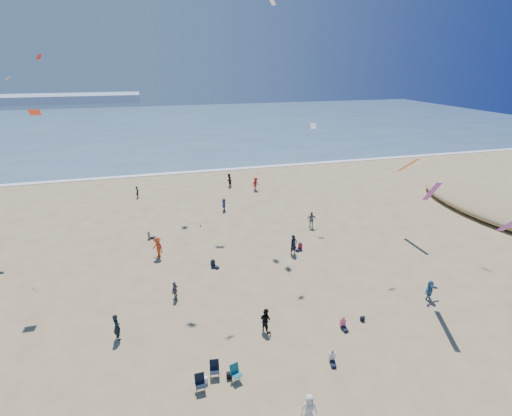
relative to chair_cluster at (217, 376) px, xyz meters
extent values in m
plane|color=tan|center=(2.26, -0.64, -0.50)|extent=(220.00, 220.00, 0.00)
cube|color=#476B84|center=(2.26, 94.36, -0.47)|extent=(220.00, 100.00, 0.06)
cube|color=white|center=(2.26, 44.36, -0.46)|extent=(220.00, 1.20, 0.08)
ellipsoid|color=tan|center=(36.26, 17.36, 0.16)|extent=(10.00, 22.00, 2.20)
imported|color=#BE3C1B|center=(-2.35, 16.16, 0.46)|extent=(1.29, 1.43, 1.92)
imported|color=#AA1A18|center=(11.35, 32.68, 0.38)|extent=(1.30, 1.04, 1.76)
imported|color=black|center=(-4.06, 33.74, 0.26)|extent=(0.42, 0.59, 1.52)
imported|color=#366795|center=(16.49, 3.80, 0.28)|extent=(1.51, 0.88, 1.55)
imported|color=black|center=(8.21, 35.26, 0.43)|extent=(1.13, 1.14, 1.86)
imported|color=#343990|center=(5.66, 26.14, 0.24)|extent=(0.74, 1.43, 1.48)
imported|color=black|center=(9.47, 13.34, 0.46)|extent=(0.80, 0.63, 1.91)
imported|color=slate|center=(13.49, 18.64, 0.39)|extent=(1.10, 0.64, 1.77)
imported|color=black|center=(3.85, 3.62, 0.33)|extent=(0.97, 1.02, 1.65)
imported|color=black|center=(-5.37, 5.38, 0.40)|extent=(0.69, 0.78, 1.80)
imported|color=silver|center=(3.81, -3.65, 0.31)|extent=(0.88, 0.65, 1.63)
imported|color=slate|center=(-1.48, 8.91, 0.23)|extent=(0.75, 0.91, 1.46)
cube|color=silver|center=(-0.69, 0.18, -0.30)|extent=(0.35, 0.20, 0.40)
cube|color=black|center=(0.69, 0.18, -0.31)|extent=(0.30, 0.22, 0.38)
cube|color=black|center=(10.47, 2.82, -0.33)|extent=(0.28, 0.18, 0.34)
cube|color=white|center=(10.02, 22.19, 21.14)|extent=(0.54, 0.77, 0.56)
cube|color=red|center=(-9.86, 14.85, 12.62)|extent=(0.77, 0.47, 0.45)
cube|color=yellow|center=(-13.73, 24.68, 14.57)|extent=(0.61, 0.64, 0.35)
cube|color=red|center=(-10.41, 22.11, 16.34)|extent=(0.61, 0.83, 0.43)
cube|color=blue|center=(3.47, 28.95, 12.32)|extent=(0.18, 0.69, 0.42)
cube|color=white|center=(14.34, 21.30, 9.70)|extent=(0.69, 0.66, 0.52)
cube|color=purple|center=(15.99, 4.67, 7.61)|extent=(0.35, 3.14, 2.21)
cube|color=orange|center=(21.88, 15.39, 6.44)|extent=(0.35, 2.64, 1.87)
camera|label=1|loc=(-2.62, -17.03, 16.07)|focal=28.00mm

